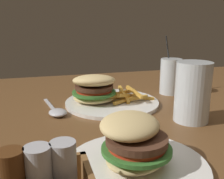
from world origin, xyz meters
TOP-DOWN VIEW (x-y plane):
  - dining_table at (0.00, 0.00)m, footprint 1.38×1.30m
  - meal_plate_near at (0.12, -0.17)m, footprint 0.28×0.28m
  - beer_glass at (-0.07, 0.01)m, footprint 0.09×0.09m
  - juice_glass at (-0.14, -0.24)m, footprint 0.07×0.07m
  - spoon at (0.26, -0.12)m, footprint 0.06×0.19m
  - meal_plate_far at (0.15, 0.19)m, footprint 0.25×0.25m

SIDE VIEW (x-z plane):
  - dining_table at x=0.00m, z-range 0.25..0.96m
  - spoon at x=0.26m, z-range 0.70..0.72m
  - meal_plate_near at x=0.12m, z-range 0.69..0.79m
  - meal_plate_far at x=0.15m, z-range 0.69..0.79m
  - juice_glass at x=-0.14m, z-range 0.66..0.86m
  - beer_glass at x=-0.07m, z-range 0.70..0.85m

